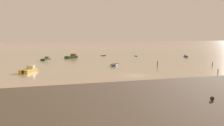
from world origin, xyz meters
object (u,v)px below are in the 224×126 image
Objects in this scene: rowboat_moored_1 at (115,65)px; mooring_post_near at (157,64)px; motorboat_moored_3 at (186,56)px; motorboat_moored_4 at (30,70)px; rowboat_moored_0 at (136,56)px; rowboat_moored_3 at (104,55)px; mooring_post_left at (218,72)px; motorboat_moored_2 at (73,57)px; motorboat_moored_1 at (47,59)px; mooring_post_right at (212,64)px.

mooring_post_near reaches higher than rowboat_moored_1.
motorboat_moored_3 is 65.18m from motorboat_moored_4.
rowboat_moored_0 is 0.70× the size of rowboat_moored_1.
rowboat_moored_3 is 60.64m from mooring_post_left.
motorboat_moored_2 reaches higher than rowboat_moored_1.
motorboat_moored_4 reaches higher than rowboat_moored_1.
motorboat_moored_2 is (10.09, 6.53, 0.09)m from motorboat_moored_1.
motorboat_moored_1 reaches higher than rowboat_moored_3.
motorboat_moored_4 is (-5.72, -29.23, 0.07)m from motorboat_moored_1.
rowboat_moored_0 is 37.42m from motorboat_moored_1.
motorboat_moored_3 is at bearing -60.40° from motorboat_moored_1.
mooring_post_left is at bearing -109.05° from motorboat_moored_2.
mooring_post_right is at bearing 74.08° from rowboat_moored_3.
mooring_post_near reaches higher than motorboat_moored_1.
mooring_post_left is 15.76m from mooring_post_right.
rowboat_moored_3 is at bearing -7.43° from motorboat_moored_4.
rowboat_moored_3 is 50.26m from mooring_post_right.
motorboat_moored_1 is at bearing 16.51° from motorboat_moored_4.
motorboat_moored_3 is at bearing -25.39° from rowboat_moored_1.
motorboat_moored_1 is at bearing 69.59° from rowboat_moored_1.
motorboat_moored_1 is 29.79m from motorboat_moored_4.
rowboat_moored_0 is 37.36m from rowboat_moored_1.
mooring_post_left reaches higher than rowboat_moored_3.
rowboat_moored_3 is 0.64× the size of motorboat_moored_4.
motorboat_moored_3 is (17.16, -10.24, 0.06)m from rowboat_moored_0.
rowboat_moored_3 is 33.67m from motorboat_moored_3.
rowboat_moored_1 is at bearing -112.93° from motorboat_moored_1.
mooring_post_near is at bearing 174.68° from rowboat_moored_0.
rowboat_moored_3 is 2.16× the size of mooring_post_near.
motorboat_moored_4 is 4.58× the size of mooring_post_right.
motorboat_moored_4 is 4.55× the size of mooring_post_left.
motorboat_moored_3 is 3.10× the size of mooring_post_left.
mooring_post_left is (22.02, -52.62, 0.24)m from motorboat_moored_2.
mooring_post_near is (16.40, -36.34, 0.43)m from motorboat_moored_2.
mooring_post_right reaches higher than motorboat_moored_3.
mooring_post_right is (16.71, -47.40, 0.43)m from rowboat_moored_3.
mooring_post_near reaches higher than rowboat_moored_0.
motorboat_moored_2 is at bearing -24.62° from motorboat_moored_1.
rowboat_moored_0 is 0.83× the size of rowboat_moored_3.
motorboat_moored_3 is (29.19, -16.80, 0.02)m from rowboat_moored_3.
rowboat_moored_1 is 29.04m from motorboat_moored_1.
motorboat_moored_3 is at bearing -53.69° from motorboat_moored_2.
motorboat_moored_1 is (-36.65, -7.53, 0.14)m from rowboat_moored_0.
rowboat_moored_1 is 2.57× the size of mooring_post_near.
mooring_post_near is (-10.17, -37.34, 0.65)m from rowboat_moored_0.
mooring_post_near is 17.22m from mooring_post_left.
motorboat_moored_2 is 50.62m from mooring_post_right.
rowboat_moored_0 is 0.67× the size of motorboat_moored_1.
rowboat_moored_1 is 42.93m from motorboat_moored_3.
motorboat_moored_2 reaches higher than motorboat_moored_1.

